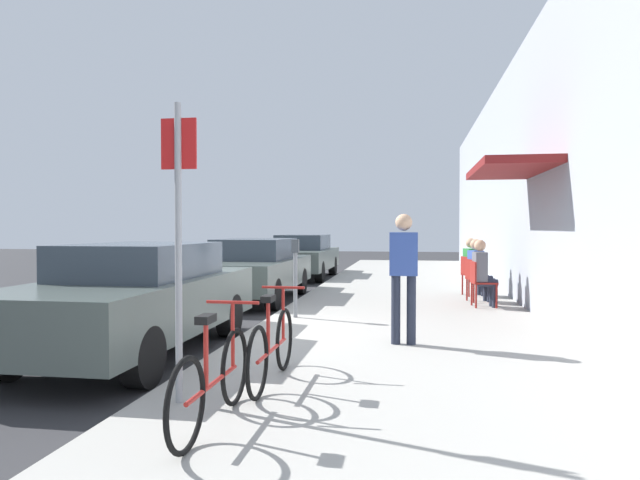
{
  "coord_description": "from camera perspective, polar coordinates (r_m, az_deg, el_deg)",
  "views": [
    {
      "loc": [
        2.4,
        -8.05,
        1.65
      ],
      "look_at": [
        0.28,
        4.75,
        1.35
      ],
      "focal_mm": 31.42,
      "sensor_mm": 36.0,
      "label": 1
    }
  ],
  "objects": [
    {
      "name": "ground_plane",
      "position": [
        8.56,
        -7.18,
        -9.79
      ],
      "size": [
        60.0,
        60.0,
        0.0
      ],
      "primitive_type": "plane",
      "color": "#2D2D30"
    },
    {
      "name": "sidewalk_slab",
      "position": [
        10.18,
        8.5,
        -7.67
      ],
      "size": [
        4.5,
        32.0,
        0.12
      ],
      "primitive_type": "cube",
      "color": "#9E9B93",
      "rests_on": "ground_plane"
    },
    {
      "name": "building_facade",
      "position": [
        10.34,
        22.03,
        6.61
      ],
      "size": [
        1.4,
        32.0,
        5.24
      ],
      "color": "#999EA8",
      "rests_on": "ground_plane"
    },
    {
      "name": "parked_car_0",
      "position": [
        7.61,
        -18.15,
        -5.54
      ],
      "size": [
        1.8,
        4.4,
        1.43
      ],
      "color": "#47514C",
      "rests_on": "ground_plane"
    },
    {
      "name": "parked_car_1",
      "position": [
        12.63,
        -6.74,
        -2.9
      ],
      "size": [
        1.8,
        4.4,
        1.38
      ],
      "color": "#47514C",
      "rests_on": "ground_plane"
    },
    {
      "name": "parked_car_2",
      "position": [
        18.09,
        -1.78,
        -1.61
      ],
      "size": [
        1.8,
        4.4,
        1.4
      ],
      "color": "#47514C",
      "rests_on": "ground_plane"
    },
    {
      "name": "parking_meter",
      "position": [
        9.48,
        -2.52,
        -3.29
      ],
      "size": [
        0.12,
        0.1,
        1.32
      ],
      "color": "slate",
      "rests_on": "sidewalk_slab"
    },
    {
      "name": "street_sign",
      "position": [
        5.0,
        -14.21,
        1.2
      ],
      "size": [
        0.32,
        0.06,
        2.6
      ],
      "color": "gray",
      "rests_on": "sidewalk_slab"
    },
    {
      "name": "bicycle_0",
      "position": [
        4.49,
        -10.8,
        -13.77
      ],
      "size": [
        0.46,
        1.71,
        0.9
      ],
      "color": "black",
      "rests_on": "sidewalk_slab"
    },
    {
      "name": "bicycle_1",
      "position": [
        5.57,
        -4.89,
        -10.78
      ],
      "size": [
        0.46,
        1.71,
        0.9
      ],
      "color": "black",
      "rests_on": "sidewalk_slab"
    },
    {
      "name": "cafe_chair_0",
      "position": [
        11.17,
        15.95,
        -4.0
      ],
      "size": [
        0.49,
        0.49,
        0.87
      ],
      "color": "maroon",
      "rests_on": "sidewalk_slab"
    },
    {
      "name": "seated_patron_0",
      "position": [
        11.17,
        16.26,
        -3.01
      ],
      "size": [
        0.46,
        0.39,
        1.29
      ],
      "color": "#232838",
      "rests_on": "sidewalk_slab"
    },
    {
      "name": "cafe_chair_1",
      "position": [
        11.91,
        15.55,
        -3.67
      ],
      "size": [
        0.54,
        0.54,
        0.87
      ],
      "color": "maroon",
      "rests_on": "sidewalk_slab"
    },
    {
      "name": "seated_patron_1",
      "position": [
        11.92,
        15.83,
        -2.74
      ],
      "size": [
        0.5,
        0.45,
        1.29
      ],
      "color": "#232838",
      "rests_on": "sidewalk_slab"
    },
    {
      "name": "cafe_chair_2",
      "position": [
        12.93,
        15.07,
        -3.27
      ],
      "size": [
        0.55,
        0.55,
        0.87
      ],
      "color": "maroon",
      "rests_on": "sidewalk_slab"
    },
    {
      "name": "seated_patron_2",
      "position": [
        12.94,
        15.32,
        -2.42
      ],
      "size": [
        0.5,
        0.46,
        1.29
      ],
      "color": "#232838",
      "rests_on": "sidewalk_slab"
    },
    {
      "name": "pedestrian_standing",
      "position": [
        7.36,
        8.52,
        -2.8
      ],
      "size": [
        0.36,
        0.22,
        1.7
      ],
      "color": "#232838",
      "rests_on": "sidewalk_slab"
    }
  ]
}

